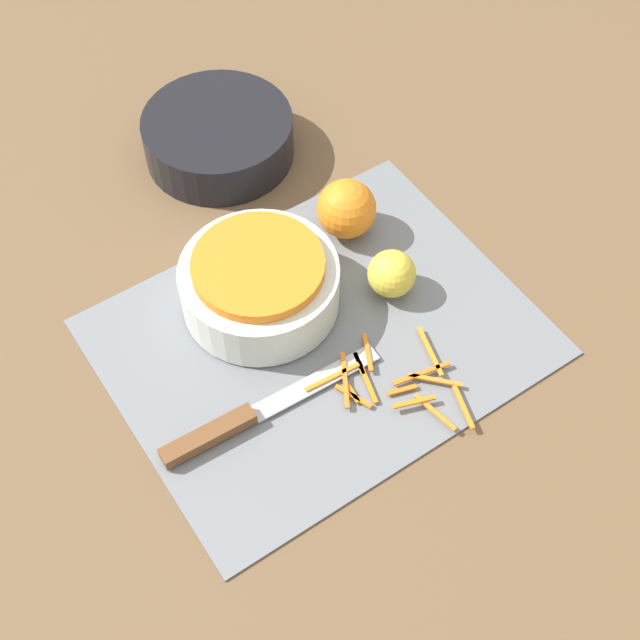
# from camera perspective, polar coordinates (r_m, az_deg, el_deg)

# --- Properties ---
(ground_plane) EXTENTS (4.00, 4.00, 0.00)m
(ground_plane) POSITION_cam_1_polar(r_m,az_deg,el_deg) (1.03, 0.00, -1.16)
(ground_plane) COLOR brown
(cutting_board) EXTENTS (0.47, 0.37, 0.01)m
(cutting_board) POSITION_cam_1_polar(r_m,az_deg,el_deg) (1.03, 0.00, -1.07)
(cutting_board) COLOR slate
(cutting_board) RESTS_ON ground_plane
(bowl_speckled) EXTENTS (0.18, 0.18, 0.07)m
(bowl_speckled) POSITION_cam_1_polar(r_m,az_deg,el_deg) (1.02, -3.89, 2.39)
(bowl_speckled) COLOR silver
(bowl_speckled) RESTS_ON cutting_board
(bowl_dark) EXTENTS (0.20, 0.20, 0.06)m
(bowl_dark) POSITION_cam_1_polar(r_m,az_deg,el_deg) (1.21, -6.51, 11.57)
(bowl_dark) COLOR black
(bowl_dark) RESTS_ON ground_plane
(knife) EXTENTS (0.27, 0.03, 0.02)m
(knife) POSITION_cam_1_polar(r_m,az_deg,el_deg) (0.96, -5.52, -6.59)
(knife) COLOR brown
(knife) RESTS_ON cutting_board
(orange_left) EXTENTS (0.07, 0.07, 0.07)m
(orange_left) POSITION_cam_1_polar(r_m,az_deg,el_deg) (1.10, 1.70, 7.12)
(orange_left) COLOR orange
(orange_left) RESTS_ON cutting_board
(lemon) EXTENTS (0.06, 0.06, 0.06)m
(lemon) POSITION_cam_1_polar(r_m,az_deg,el_deg) (1.04, 4.61, 2.97)
(lemon) COLOR gold
(lemon) RESTS_ON cutting_board
(peel_pile) EXTENTS (0.16, 0.17, 0.01)m
(peel_pile) POSITION_cam_1_polar(r_m,az_deg,el_deg) (0.99, 4.71, -3.96)
(peel_pile) COLOR orange
(peel_pile) RESTS_ON cutting_board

